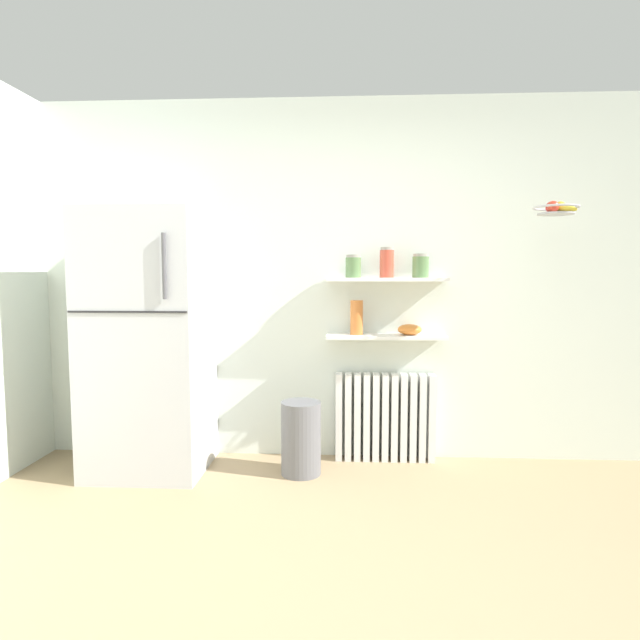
# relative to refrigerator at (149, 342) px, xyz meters

# --- Properties ---
(ground_plane) EXTENTS (7.04, 7.04, 0.00)m
(ground_plane) POSITION_rel_refrigerator_xyz_m (1.31, -1.16, -0.89)
(ground_plane) COLOR #9E8460
(back_wall) EXTENTS (7.04, 0.10, 2.60)m
(back_wall) POSITION_rel_refrigerator_xyz_m (1.31, 0.39, 0.41)
(back_wall) COLOR silver
(back_wall) RESTS_ON ground_plane
(refrigerator) EXTENTS (0.76, 0.72, 1.77)m
(refrigerator) POSITION_rel_refrigerator_xyz_m (0.00, 0.00, 0.00)
(refrigerator) COLOR #B7BABF
(refrigerator) RESTS_ON ground_plane
(radiator) EXTENTS (0.71, 0.12, 0.63)m
(radiator) POSITION_rel_refrigerator_xyz_m (1.63, 0.26, -0.57)
(radiator) COLOR white
(radiator) RESTS_ON ground_plane
(wall_shelf_lower) EXTENTS (0.84, 0.22, 0.02)m
(wall_shelf_lower) POSITION_rel_refrigerator_xyz_m (1.63, 0.23, 0.02)
(wall_shelf_lower) COLOR white
(wall_shelf_upper) EXTENTS (0.84, 0.22, 0.02)m
(wall_shelf_upper) POSITION_rel_refrigerator_xyz_m (1.63, 0.23, 0.43)
(wall_shelf_upper) COLOR white
(storage_jar_0) EXTENTS (0.11, 0.11, 0.16)m
(storage_jar_0) POSITION_rel_refrigerator_xyz_m (1.39, 0.23, 0.52)
(storage_jar_0) COLOR #5B7F4C
(storage_jar_0) RESTS_ON wall_shelf_upper
(storage_jar_1) EXTENTS (0.10, 0.10, 0.21)m
(storage_jar_1) POSITION_rel_refrigerator_xyz_m (1.63, 0.23, 0.54)
(storage_jar_1) COLOR #C64C38
(storage_jar_1) RESTS_ON wall_shelf_upper
(storage_jar_2) EXTENTS (0.11, 0.11, 0.17)m
(storage_jar_2) POSITION_rel_refrigerator_xyz_m (1.86, 0.23, 0.52)
(storage_jar_2) COLOR #5B7F4C
(storage_jar_2) RESTS_ON wall_shelf_upper
(vase) EXTENTS (0.09, 0.09, 0.24)m
(vase) POSITION_rel_refrigerator_xyz_m (1.42, 0.23, 0.16)
(vase) COLOR #CC7033
(vase) RESTS_ON wall_shelf_lower
(shelf_bowl) EXTENTS (0.17, 0.17, 0.08)m
(shelf_bowl) POSITION_rel_refrigerator_xyz_m (1.79, 0.23, 0.07)
(shelf_bowl) COLOR orange
(shelf_bowl) RESTS_ON wall_shelf_lower
(trash_bin) EXTENTS (0.27, 0.27, 0.50)m
(trash_bin) POSITION_rel_refrigerator_xyz_m (1.04, -0.04, -0.64)
(trash_bin) COLOR slate
(trash_bin) RESTS_ON ground_plane
(hanging_fruit_basket) EXTENTS (0.28, 0.28, 0.09)m
(hanging_fruit_basket) POSITION_rel_refrigerator_xyz_m (2.67, -0.05, 0.88)
(hanging_fruit_basket) COLOR #B2B2B7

